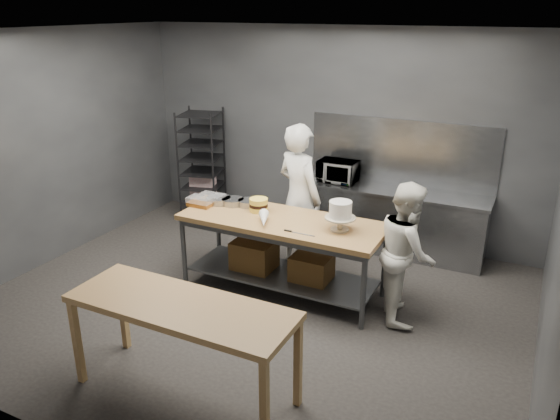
% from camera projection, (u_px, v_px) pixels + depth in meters
% --- Properties ---
extents(ground, '(6.00, 6.00, 0.00)m').
position_uv_depth(ground, '(251.00, 304.00, 6.31)').
color(ground, black).
rests_on(ground, ground).
extents(back_wall, '(6.00, 0.04, 3.00)m').
position_uv_depth(back_wall, '(334.00, 134.00, 7.88)').
color(back_wall, '#4C4F54').
rests_on(back_wall, ground).
extents(work_table, '(2.40, 0.90, 0.92)m').
position_uv_depth(work_table, '(280.00, 246.00, 6.45)').
color(work_table, '#8F5F39').
rests_on(work_table, ground).
extents(near_counter, '(2.00, 0.70, 0.90)m').
position_uv_depth(near_counter, '(181.00, 313.00, 4.59)').
color(near_counter, '#97683E').
rests_on(near_counter, ground).
extents(back_counter, '(2.60, 0.60, 0.90)m').
position_uv_depth(back_counter, '(390.00, 220.00, 7.56)').
color(back_counter, slate).
rests_on(back_counter, ground).
extents(splashback_panel, '(2.60, 0.02, 0.90)m').
position_uv_depth(splashback_panel, '(401.00, 152.00, 7.50)').
color(splashback_panel, slate).
rests_on(splashback_panel, back_counter).
extents(speed_rack, '(0.75, 0.78, 1.75)m').
position_uv_depth(speed_rack, '(202.00, 166.00, 8.63)').
color(speed_rack, black).
rests_on(speed_rack, ground).
extents(chef_behind, '(0.82, 0.69, 1.91)m').
position_uv_depth(chef_behind, '(299.00, 197.00, 6.93)').
color(chef_behind, white).
rests_on(chef_behind, ground).
extents(chef_right, '(0.82, 0.91, 1.55)m').
position_uv_depth(chef_right, '(407.00, 252.00, 5.82)').
color(chef_right, silver).
rests_on(chef_right, ground).
extents(microwave, '(0.54, 0.37, 0.30)m').
position_uv_depth(microwave, '(338.00, 171.00, 7.69)').
color(microwave, black).
rests_on(microwave, back_counter).
extents(frosted_cake_stand, '(0.34, 0.34, 0.34)m').
position_uv_depth(frosted_cake_stand, '(340.00, 212.00, 5.92)').
color(frosted_cake_stand, '#BFB399').
rests_on(frosted_cake_stand, work_table).
extents(layer_cake, '(0.22, 0.22, 0.16)m').
position_uv_depth(layer_cake, '(259.00, 205.00, 6.53)').
color(layer_cake, '#F2D54D').
rests_on(layer_cake, work_table).
extents(cake_pans, '(0.67, 0.36, 0.07)m').
position_uv_depth(cake_pans, '(232.00, 201.00, 6.78)').
color(cake_pans, gray).
rests_on(cake_pans, work_table).
extents(piping_bag, '(0.28, 0.39, 0.12)m').
position_uv_depth(piping_bag, '(264.00, 220.00, 6.14)').
color(piping_bag, silver).
rests_on(piping_bag, work_table).
extents(offset_spatula, '(0.36, 0.02, 0.02)m').
position_uv_depth(offset_spatula, '(295.00, 232.00, 5.93)').
color(offset_spatula, slate).
rests_on(offset_spatula, work_table).
extents(pastry_clamshells, '(0.37, 0.36, 0.11)m').
position_uv_depth(pastry_clamshells, '(206.00, 200.00, 6.77)').
color(pastry_clamshells, '#9F5D1F').
rests_on(pastry_clamshells, work_table).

